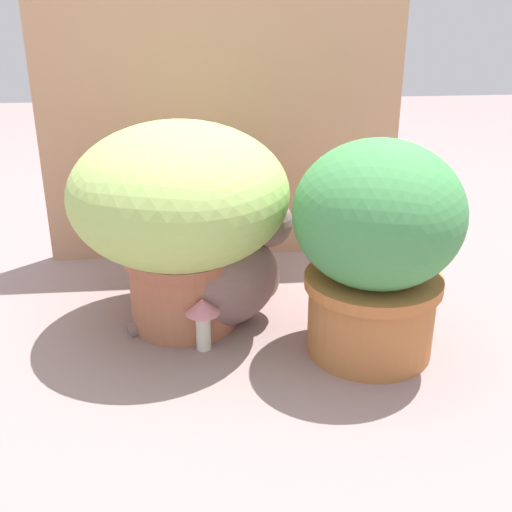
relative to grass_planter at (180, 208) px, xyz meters
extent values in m
plane|color=gray|center=(0.12, -0.16, -0.27)|extent=(6.00, 6.00, 0.00)
cube|color=tan|center=(0.11, 0.39, 0.15)|extent=(0.94, 0.03, 0.84)
cylinder|color=#AD694A|center=(0.00, 0.00, -0.18)|extent=(0.24, 0.24, 0.17)
cylinder|color=#AB634B|center=(0.00, 0.00, -0.11)|extent=(0.25, 0.25, 0.02)
ellipsoid|color=#A5C765|center=(0.00, 0.00, 0.03)|extent=(0.46, 0.46, 0.30)
cylinder|color=#B26E3B|center=(0.38, -0.16, -0.19)|extent=(0.26, 0.26, 0.17)
cylinder|color=#B86C38|center=(0.38, -0.16, -0.11)|extent=(0.28, 0.28, 0.02)
ellipsoid|color=#438E4C|center=(0.38, -0.16, 0.03)|extent=(0.33, 0.33, 0.29)
ellipsoid|color=gray|center=(0.09, -0.02, -0.16)|extent=(0.30, 0.25, 0.22)
ellipsoid|color=#B5A28F|center=(0.18, 0.01, -0.17)|extent=(0.10, 0.12, 0.11)
sphere|color=gray|center=(0.19, 0.02, -0.05)|extent=(0.14, 0.14, 0.11)
cone|color=gray|center=(0.18, 0.05, 0.01)|extent=(0.05, 0.05, 0.04)
cone|color=gray|center=(0.20, -0.01, 0.01)|extent=(0.05, 0.05, 0.04)
cylinder|color=gray|center=(-0.04, -0.02, -0.25)|extent=(0.18, 0.10, 0.07)
cylinder|color=silver|center=(0.04, -0.12, -0.23)|extent=(0.03, 0.03, 0.09)
cone|color=pink|center=(0.04, -0.12, -0.17)|extent=(0.07, 0.07, 0.03)
camera|label=1|loc=(0.04, -1.31, 0.45)|focal=45.76mm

